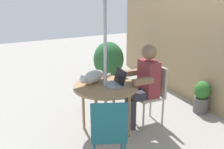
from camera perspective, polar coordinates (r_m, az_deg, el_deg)
ground_plane at (r=4.28m, az=-1.23°, el=-11.42°), size 14.00×14.00×0.00m
fence_back at (r=4.96m, az=19.37°, el=4.00°), size 5.74×0.08×1.97m
patio_table at (r=3.99m, az=-1.30°, el=-3.21°), size 0.90×0.90×0.73m
chair_occupied at (r=4.40m, az=8.13°, el=-3.01°), size 0.40×0.40×0.91m
chair_empty at (r=3.24m, az=-0.61°, el=-11.06°), size 0.52×0.52×0.91m
person_seated at (r=4.26m, az=6.45°, el=-1.25°), size 0.48×0.48×1.25m
laptop at (r=3.98m, az=0.99°, el=-1.20°), size 0.31×0.26×0.21m
cat at (r=4.07m, az=-3.90°, el=-0.50°), size 0.37×0.59×0.17m
potted_plant_near_fence at (r=4.99m, az=17.44°, el=-4.17°), size 0.27×0.27×0.55m
potted_plant_by_chair at (r=5.83m, az=-0.68°, el=2.45°), size 0.61×0.61×0.94m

